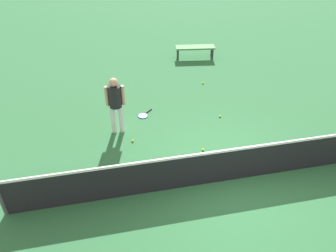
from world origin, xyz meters
TOP-DOWN VIEW (x-y plane):
  - ground_plane at (0.00, 0.00)m, footprint 40.00×40.00m
  - court_net at (0.00, 0.00)m, footprint 10.09×0.09m
  - player_near_side at (2.35, -2.48)m, footprint 0.53×0.37m
  - tennis_racket_near_player at (1.54, -3.12)m, footprint 0.55×0.52m
  - tennis_ball_near_player at (-0.70, -2.57)m, footprint 0.07×0.07m
  - tennis_ball_by_net at (-0.77, -4.61)m, footprint 0.07×0.07m
  - tennis_ball_midcourt at (0.24, -1.17)m, footprint 0.07×0.07m
  - tennis_ball_baseline at (2.02, -1.93)m, footprint 0.07×0.07m
  - courtside_bench at (-1.04, -6.64)m, footprint 1.54×0.62m

SIDE VIEW (x-z plane):
  - ground_plane at x=0.00m, z-range 0.00..0.00m
  - tennis_racket_near_player at x=1.54m, z-range 0.00..0.03m
  - tennis_ball_near_player at x=-0.70m, z-range 0.00..0.07m
  - tennis_ball_by_net at x=-0.77m, z-range 0.00..0.07m
  - tennis_ball_midcourt at x=0.24m, z-range 0.00..0.07m
  - tennis_ball_baseline at x=2.02m, z-range 0.00..0.07m
  - courtside_bench at x=-1.04m, z-range 0.18..0.66m
  - court_net at x=0.00m, z-range -0.03..1.04m
  - player_near_side at x=2.35m, z-range 0.16..1.86m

